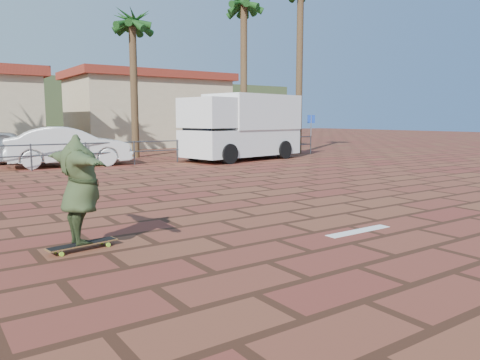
# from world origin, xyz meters

# --- Properties ---
(ground) EXTENTS (120.00, 120.00, 0.00)m
(ground) POSITION_xyz_m (0.00, 0.00, 0.00)
(ground) COLOR brown
(ground) RESTS_ON ground
(paint_stripe) EXTENTS (1.40, 0.22, 0.01)m
(paint_stripe) POSITION_xyz_m (0.70, -1.20, 0.00)
(paint_stripe) COLOR white
(paint_stripe) RESTS_ON ground
(guardrail) EXTENTS (24.06, 0.06, 1.00)m
(guardrail) POSITION_xyz_m (0.00, 12.00, 0.68)
(guardrail) COLOR #47494F
(guardrail) RESTS_ON ground
(palm_center) EXTENTS (2.40, 2.40, 7.75)m
(palm_center) POSITION_xyz_m (3.50, 15.50, 6.36)
(palm_center) COLOR brown
(palm_center) RESTS_ON ground
(palm_right) EXTENTS (2.40, 2.40, 9.05)m
(palm_right) POSITION_xyz_m (9.00, 14.00, 7.58)
(palm_right) COLOR brown
(palm_right) RESTS_ON ground
(building_east) EXTENTS (10.60, 6.60, 5.00)m
(building_east) POSITION_xyz_m (8.00, 24.00, 2.54)
(building_east) COLOR beige
(building_east) RESTS_ON ground
(longboard) EXTENTS (1.06, 0.38, 0.10)m
(longboard) POSITION_xyz_m (-3.55, 0.34, 0.08)
(longboard) COLOR olive
(longboard) RESTS_ON ground
(skateboarder) EXTENTS (0.68, 2.00, 1.60)m
(skateboarder) POSITION_xyz_m (-3.55, 0.34, 0.90)
(skateboarder) COLOR #344324
(skateboarder) RESTS_ON longboard
(campervan) EXTENTS (6.18, 3.46, 3.03)m
(campervan) POSITION_xyz_m (7.16, 11.51, 1.59)
(campervan) COLOR white
(campervan) RESTS_ON ground
(car_silver) EXTENTS (4.57, 2.84, 1.45)m
(car_silver) POSITION_xyz_m (-2.37, 15.48, 0.73)
(car_silver) COLOR #A5A8AB
(car_silver) RESTS_ON ground
(car_white) EXTENTS (5.00, 2.30, 1.59)m
(car_white) POSITION_xyz_m (-0.37, 13.00, 0.79)
(car_white) COLOR silver
(car_white) RESTS_ON ground
(street_sign) EXTENTS (0.42, 0.16, 2.10)m
(street_sign) POSITION_xyz_m (12.00, 12.00, 1.46)
(street_sign) COLOR gray
(street_sign) RESTS_ON ground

